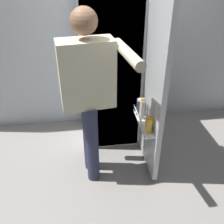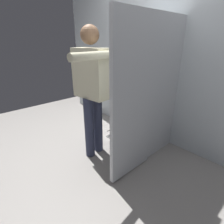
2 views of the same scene
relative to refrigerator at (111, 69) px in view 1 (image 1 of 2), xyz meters
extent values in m
plane|color=gray|center=(-0.02, -0.52, -0.87)|extent=(5.54, 5.54, 0.00)
cube|color=silver|center=(-0.02, 0.41, 0.38)|extent=(4.40, 0.10, 2.51)
cube|color=silver|center=(-0.02, 0.05, 0.00)|extent=(0.63, 0.63, 1.75)
cube|color=white|center=(-0.02, -0.26, 0.00)|extent=(0.59, 0.01, 1.71)
cube|color=white|center=(-0.02, -0.22, 0.00)|extent=(0.55, 0.09, 0.01)
cube|color=silver|center=(0.32, -0.57, 0.01)|extent=(0.05, 0.61, 1.70)
cube|color=white|center=(0.24, -0.57, -0.34)|extent=(0.10, 0.52, 0.01)
cylinder|color=silver|center=(0.20, -0.57, -0.28)|extent=(0.01, 0.50, 0.01)
cylinder|color=#EDE5CC|center=(0.24, -0.51, -0.23)|extent=(0.05, 0.05, 0.21)
cylinder|color=#B78933|center=(0.24, -0.51, -0.12)|extent=(0.04, 0.04, 0.02)
cylinder|color=#333842|center=(0.23, -0.43, -0.26)|extent=(0.07, 0.07, 0.16)
cylinder|color=silver|center=(0.23, -0.43, -0.17)|extent=(0.06, 0.06, 0.02)
cylinder|color=gold|center=(0.25, -0.74, -0.27)|extent=(0.07, 0.07, 0.15)
cylinder|color=#BC8419|center=(0.25, -0.74, -0.18)|extent=(0.06, 0.06, 0.02)
cylinder|color=gold|center=(-0.03, -0.22, 0.05)|extent=(0.09, 0.09, 0.09)
cylinder|color=#2D334C|center=(-0.30, -0.56, -0.47)|extent=(0.12, 0.12, 0.82)
cylinder|color=#2D334C|center=(-0.28, -0.72, -0.47)|extent=(0.12, 0.12, 0.82)
cube|color=beige|center=(-0.29, -0.64, 0.23)|extent=(0.48, 0.28, 0.58)
sphere|color=#936B4C|center=(-0.29, -0.64, 0.65)|extent=(0.21, 0.21, 0.21)
cylinder|color=beige|center=(-0.32, -0.42, 0.21)|extent=(0.08, 0.08, 0.54)
cylinder|color=beige|center=(0.01, -0.83, 0.46)|extent=(0.15, 0.55, 0.08)
camera|label=1|loc=(-0.34, -2.57, 1.06)|focal=40.23mm
camera|label=2|loc=(1.44, -1.89, 0.59)|focal=28.44mm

